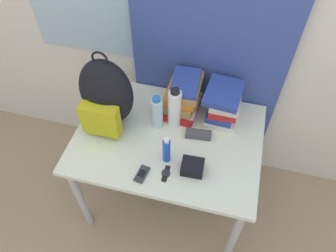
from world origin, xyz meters
TOP-DOWN VIEW (x-y plane):
  - ground_plane at (0.00, 0.00)m, footprint 12.00×12.00m
  - wall_back at (-0.00, 0.87)m, footprint 6.00×0.06m
  - curtain_blue at (0.14, 0.82)m, footprint 0.93×0.04m
  - desk at (0.00, 0.39)m, footprint 1.09×0.79m
  - backpack at (-0.37, 0.43)m, footprint 0.31×0.27m
  - book_stack_left at (0.04, 0.63)m, footprint 0.21×0.29m
  - book_stack_center at (0.28, 0.64)m, footprint 0.22×0.27m
  - water_bottle at (-0.09, 0.47)m, footprint 0.07×0.07m
  - sports_bottle at (0.01, 0.51)m, footprint 0.08×0.08m
  - sunscreen_bottle at (0.03, 0.24)m, footprint 0.04×0.04m
  - cell_phone at (-0.07, 0.11)m, footprint 0.07×0.11m
  - sunglasses_case at (0.17, 0.44)m, footprint 0.15×0.07m
  - camera_pouch at (0.18, 0.20)m, footprint 0.12×0.10m
  - wristwatch at (0.05, 0.15)m, footprint 0.05×0.10m

SIDE VIEW (x-z plane):
  - ground_plane at x=0.00m, z-range 0.00..0.00m
  - desk at x=0.00m, z-range 0.27..1.00m
  - wristwatch at x=0.05m, z-range 0.73..0.74m
  - cell_phone at x=-0.07m, z-range 0.73..0.75m
  - sunglasses_case at x=0.17m, z-range 0.73..0.76m
  - camera_pouch at x=0.18m, z-range 0.73..0.80m
  - sunscreen_bottle at x=0.03m, z-range 0.72..0.91m
  - water_bottle at x=-0.09m, z-range 0.72..0.95m
  - book_stack_center at x=0.28m, z-range 0.73..0.95m
  - book_stack_left at x=0.04m, z-range 0.73..0.97m
  - sports_bottle at x=0.01m, z-range 0.72..1.00m
  - backpack at x=-0.37m, z-range 0.69..1.20m
  - curtain_blue at x=0.14m, z-range 0.00..2.50m
  - wall_back at x=0.00m, z-range 0.00..2.50m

